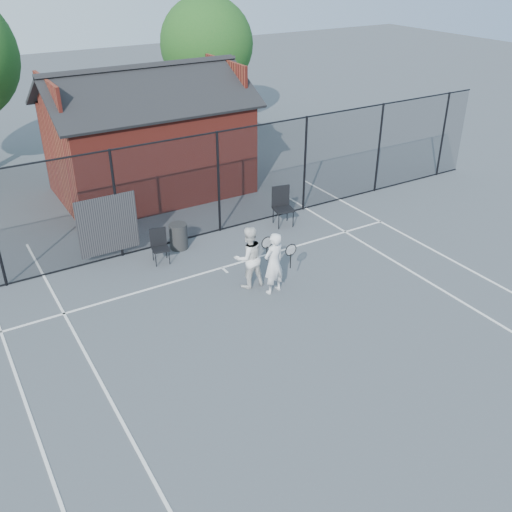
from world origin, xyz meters
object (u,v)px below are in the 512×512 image
clubhouse (149,145)px  player_back (249,257)px  chair_right (283,207)px  player_front (274,263)px  chair_left (160,247)px  waste_bin (179,236)px

clubhouse → player_back: clubhouse is taller
chair_right → player_front: bearing=-115.7°
chair_right → chair_left: bearing=-165.1°
waste_bin → player_front: bearing=-72.5°
chair_left → waste_bin: size_ratio=1.24×
clubhouse → chair_right: (2.30, -4.64, -1.03)m
player_back → waste_bin: (-0.66, 2.71, -0.43)m
player_back → chair_left: (-1.41, 2.21, -0.34)m
chair_right → waste_bin: 3.32m
chair_left → chair_right: 4.05m
waste_bin → chair_left: bearing=-146.0°
player_back → chair_left: bearing=122.5°
player_back → waste_bin: bearing=103.8°
chair_right → waste_bin: bearing=-172.9°
clubhouse → waste_bin: (-1.00, -4.40, -1.24)m
clubhouse → player_front: (0.03, -7.67, -0.81)m
player_front → player_back: (-0.36, 0.56, 0.00)m
chair_right → clubhouse: bearing=127.7°
player_front → chair_left: 3.30m
player_back → chair_left: player_back is taller
clubhouse → player_back: 7.16m
player_back → chair_left: 2.64m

